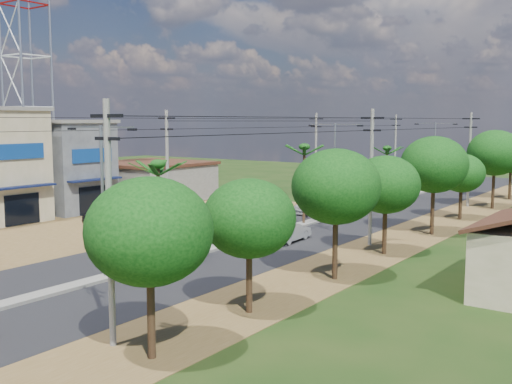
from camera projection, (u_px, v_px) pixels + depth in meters
ground at (105, 280)px, 31.14m from camera, size 160.00×160.00×0.00m
road at (268, 235)px, 43.25m from camera, size 12.00×110.00×0.04m
median at (290, 228)px, 45.67m from camera, size 1.00×90.00×0.18m
dirt_lot_west at (57, 227)px, 46.26m from camera, size 18.00×46.00×0.04m
dirt_shoulder_east at (377, 249)px, 38.35m from camera, size 5.00×90.00×0.03m
shophouse_grey at (64, 165)px, 54.65m from camera, size 9.00×6.40×8.30m
low_shed at (151, 181)px, 62.42m from camera, size 10.40×10.40×3.95m
telecom_tower at (24, 3)px, 55.77m from camera, size 3.80×3.80×43.00m
tree_east_a at (149, 232)px, 20.27m from camera, size 4.40×4.40×6.37m
tree_east_b at (249, 219)px, 25.28m from camera, size 4.00×4.00×5.83m
tree_east_c at (336, 187)px, 30.61m from camera, size 4.60×4.60×6.83m
tree_east_d at (386, 185)px, 36.50m from camera, size 4.20×4.20×6.13m
tree_east_e at (434, 165)px, 42.76m from camera, size 4.80×4.80×7.14m
tree_east_f at (462, 173)px, 49.60m from camera, size 3.80×3.80×5.52m
tree_east_g at (495, 153)px, 55.55m from camera, size 5.00×5.00×7.38m
tree_east_h at (511, 155)px, 62.26m from camera, size 4.40×4.40×6.52m
palm_median_near at (158, 169)px, 33.71m from camera, size 2.00×2.00×6.15m
palm_median_mid at (304, 151)px, 46.59m from camera, size 2.00×2.00×6.55m
palm_median_far at (387, 150)px, 59.59m from camera, size 2.00×2.00×5.85m
streetlight_near at (102, 188)px, 30.57m from camera, size 5.10×0.18×8.00m
streetlight_mid at (335, 161)px, 50.76m from camera, size 5.10×0.18×8.00m
streetlight_far at (435, 150)px, 70.96m from camera, size 5.10×0.18×8.00m
utility_pole_w_b at (167, 168)px, 44.31m from camera, size 1.60×0.24×9.00m
utility_pole_w_c at (316, 154)px, 62.08m from camera, size 1.60×0.24×9.00m
utility_pole_w_d at (395, 147)px, 79.04m from camera, size 1.60×0.24×9.00m
utility_pole_e_a at (110, 218)px, 21.40m from camera, size 1.60×0.24×9.00m
utility_pole_e_b at (371, 174)px, 39.17m from camera, size 1.60×0.24×9.00m
utility_pole_e_c at (469, 157)px, 56.94m from camera, size 1.60×0.24×9.00m
car_silver_mid at (290, 232)px, 40.82m from camera, size 1.57×3.98×1.29m
car_white_far at (315, 205)px, 53.52m from camera, size 2.32×5.25×1.50m
car_parked_dark at (102, 220)px, 46.02m from camera, size 3.99×2.05×1.30m
moto_rider_west_a at (306, 214)px, 49.84m from camera, size 1.14×1.82×0.90m
moto_rider_west_b at (302, 204)px, 55.48m from camera, size 0.54×1.77×1.06m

